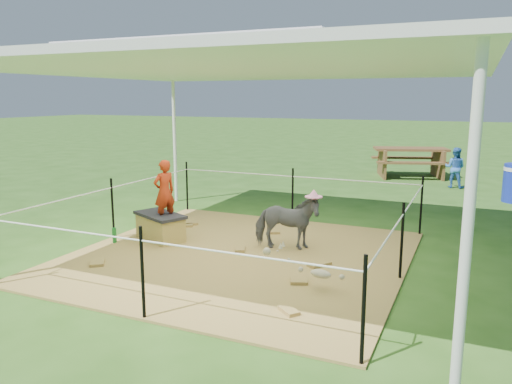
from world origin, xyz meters
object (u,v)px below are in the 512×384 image
at_px(green_bottle, 114,235).
at_px(distant_person, 455,168).
at_px(woman, 164,186).
at_px(foal, 321,272).
at_px(picnic_table_near, 410,162).
at_px(straw_bale, 160,228).
at_px(pony, 287,223).

height_order(green_bottle, distant_person, distant_person).
distance_m(woman, green_bottle, 1.10).
height_order(foal, distant_person, distant_person).
bearing_deg(woman, foal, 95.24).
distance_m(green_bottle, picnic_table_near, 9.45).
bearing_deg(woman, picnic_table_near, -172.92).
relative_size(woman, green_bottle, 4.32).
height_order(straw_bale, pony, pony).
height_order(pony, picnic_table_near, pony).
height_order(woman, foal, woman).
bearing_deg(green_bottle, picnic_table_near, 69.28).
bearing_deg(distant_person, woman, 69.18).
xyz_separation_m(picnic_table_near, distant_person, (1.26, -1.36, 0.09)).
bearing_deg(distant_person, straw_bale, 68.57).
height_order(straw_bale, woman, woman).
bearing_deg(foal, pony, 133.25).
bearing_deg(distant_person, picnic_table_near, -38.57).
relative_size(picnic_table_near, distant_person, 1.97).
relative_size(pony, picnic_table_near, 0.48).
xyz_separation_m(green_bottle, pony, (2.57, 0.77, 0.29)).
distance_m(straw_bale, foal, 3.12).
relative_size(straw_bale, distant_person, 0.82).
relative_size(green_bottle, distant_person, 0.23).
bearing_deg(straw_bale, pony, 8.95).
xyz_separation_m(straw_bale, woman, (0.10, 0.00, 0.69)).
relative_size(woman, pony, 1.04).
xyz_separation_m(straw_bale, green_bottle, (-0.55, -0.45, -0.07)).
relative_size(woman, foal, 1.27).
distance_m(woman, picnic_table_near, 8.82).
bearing_deg(picnic_table_near, pony, -113.30).
height_order(picnic_table_near, distant_person, distant_person).
distance_m(straw_bale, distant_person, 8.12).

